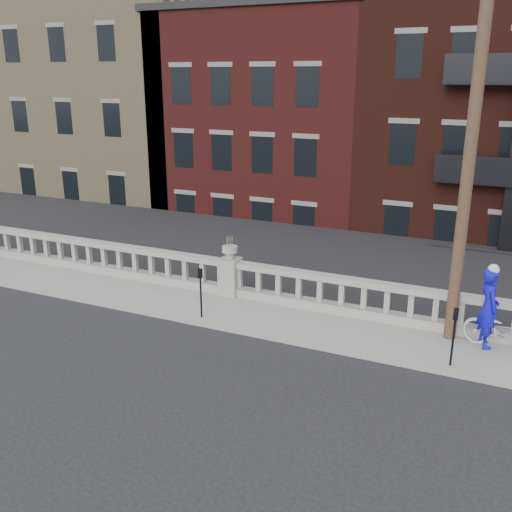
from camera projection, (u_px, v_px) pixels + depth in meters
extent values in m
plane|color=black|center=(154.00, 356.00, 13.35)|extent=(120.00, 120.00, 0.00)
cube|color=#98958D|center=(215.00, 308.00, 15.93)|extent=(32.00, 2.20, 0.15)
cube|color=#98958D|center=(230.00, 290.00, 16.69)|extent=(28.00, 0.34, 0.25)
cube|color=#98958D|center=(230.00, 263.00, 16.44)|extent=(28.00, 0.34, 0.16)
cube|color=#98958D|center=(230.00, 276.00, 16.56)|extent=(0.55, 0.55, 1.10)
cylinder|color=#98958D|center=(230.00, 255.00, 16.36)|extent=(0.24, 0.24, 0.20)
cylinder|color=#98958D|center=(230.00, 249.00, 16.31)|extent=(0.44, 0.44, 0.18)
cube|color=#605E59|center=(237.00, 367.00, 17.81)|extent=(36.00, 0.50, 5.15)
cube|color=black|center=(384.00, 259.00, 37.43)|extent=(80.00, 44.00, 0.50)
cube|color=#595651|center=(238.00, 323.00, 22.38)|extent=(16.00, 7.00, 4.00)
cube|color=#958460|center=(115.00, 96.00, 36.73)|extent=(18.00, 16.00, 20.00)
cube|color=#4F1916|center=(297.00, 156.00, 31.62)|extent=(10.00, 14.00, 14.00)
cube|color=black|center=(300.00, 17.00, 29.45)|extent=(10.30, 14.30, 0.30)
cube|color=#35140E|center=(492.00, 152.00, 27.42)|extent=(10.00, 14.00, 15.50)
cylinder|color=#422D1E|center=(473.00, 130.00, 12.45)|extent=(0.28, 0.28, 10.00)
cylinder|color=black|center=(201.00, 298.00, 14.98)|extent=(0.05, 0.05, 1.10)
cube|color=black|center=(200.00, 273.00, 14.77)|extent=(0.10, 0.08, 0.26)
cube|color=black|center=(199.00, 272.00, 14.72)|extent=(0.06, 0.01, 0.08)
cylinder|color=black|center=(453.00, 343.00, 12.47)|extent=(0.05, 0.05, 1.10)
cube|color=black|center=(456.00, 314.00, 12.26)|extent=(0.10, 0.08, 0.26)
cube|color=black|center=(456.00, 313.00, 12.21)|extent=(0.06, 0.01, 0.08)
imported|color=silver|center=(503.00, 332.00, 13.08)|extent=(2.03, 1.33, 1.01)
imported|color=#0F0CC0|center=(488.00, 308.00, 13.26)|extent=(0.70, 0.83, 1.93)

